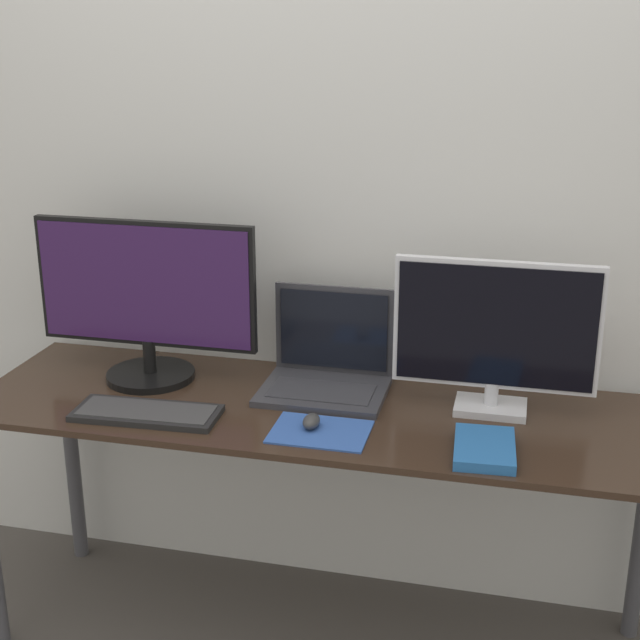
# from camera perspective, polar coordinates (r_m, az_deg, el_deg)

# --- Properties ---
(wall_back) EXTENTS (7.00, 0.05, 2.50)m
(wall_back) POSITION_cam_1_polar(r_m,az_deg,el_deg) (2.55, 1.79, 8.23)
(wall_back) COLOR silver
(wall_back) RESTS_ON ground_plane
(desk) EXTENTS (1.87, 0.58, 0.74)m
(desk) POSITION_cam_1_polar(r_m,az_deg,el_deg) (2.41, -0.10, -7.71)
(desk) COLOR #332319
(desk) RESTS_ON ground_plane
(monitor_left) EXTENTS (0.64, 0.25, 0.46)m
(monitor_left) POSITION_cam_1_polar(r_m,az_deg,el_deg) (2.52, -11.07, 1.31)
(monitor_left) COLOR black
(monitor_left) RESTS_ON desk
(monitor_right) EXTENTS (0.52, 0.13, 0.41)m
(monitor_right) POSITION_cam_1_polar(r_m,az_deg,el_deg) (2.31, 11.16, -0.84)
(monitor_right) COLOR silver
(monitor_right) RESTS_ON desk
(laptop) EXTENTS (0.34, 0.27, 0.27)m
(laptop) POSITION_cam_1_polar(r_m,az_deg,el_deg) (2.47, 0.50, -2.93)
(laptop) COLOR #333338
(laptop) RESTS_ON desk
(keyboard) EXTENTS (0.38, 0.17, 0.02)m
(keyboard) POSITION_cam_1_polar(r_m,az_deg,el_deg) (2.36, -11.03, -5.86)
(keyboard) COLOR black
(keyboard) RESTS_ON desk
(mousepad) EXTENTS (0.24, 0.18, 0.00)m
(mousepad) POSITION_cam_1_polar(r_m,az_deg,el_deg) (2.23, 0.01, -7.17)
(mousepad) COLOR #2D519E
(mousepad) RESTS_ON desk
(mouse) EXTENTS (0.04, 0.07, 0.03)m
(mouse) POSITION_cam_1_polar(r_m,az_deg,el_deg) (2.24, -0.56, -6.50)
(mouse) COLOR #333333
(mouse) RESTS_ON mousepad
(book) EXTENTS (0.15, 0.22, 0.03)m
(book) POSITION_cam_1_polar(r_m,az_deg,el_deg) (2.16, 10.49, -8.08)
(book) COLOR #235B9E
(book) RESTS_ON desk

